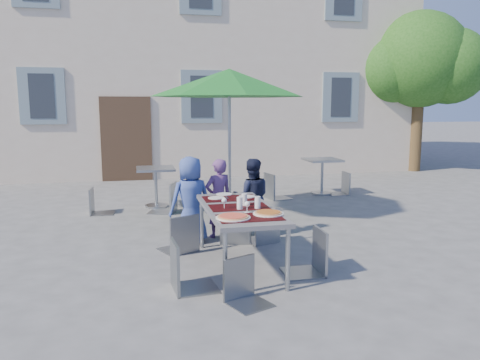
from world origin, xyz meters
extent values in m
plane|color=#4F4F52|center=(0.00, 0.00, 0.00)|extent=(90.00, 90.00, 0.00)
cube|color=#C4B19D|center=(0.00, 11.50, 3.50)|extent=(13.00, 8.00, 7.00)
cube|color=#3F2C1E|center=(-2.00, 7.47, 1.10)|extent=(1.30, 0.06, 2.20)
cube|color=slate|center=(-4.00, 7.47, 2.20)|extent=(1.10, 0.06, 1.40)
cube|color=#262B33|center=(-4.00, 7.45, 2.20)|extent=(0.60, 0.04, 1.10)
cube|color=slate|center=(0.00, 7.47, 2.20)|extent=(1.10, 0.06, 1.40)
cube|color=#262B33|center=(0.00, 7.45, 2.20)|extent=(0.60, 0.04, 1.10)
cube|color=slate|center=(4.00, 7.47, 2.20)|extent=(1.10, 0.06, 1.40)
cube|color=#262B33|center=(4.00, 7.45, 2.20)|extent=(0.60, 0.04, 1.10)
cylinder|color=#4E3A21|center=(6.50, 7.50, 1.40)|extent=(0.36, 0.36, 2.80)
sphere|color=#1A4A13|center=(6.50, 7.50, 3.30)|extent=(2.80, 2.80, 2.80)
sphere|color=#1A4A13|center=(5.70, 7.80, 3.00)|extent=(2.00, 2.00, 2.00)
sphere|color=#1A4A13|center=(7.20, 7.10, 3.10)|extent=(2.20, 2.20, 2.20)
sphere|color=#1A4A13|center=(6.70, 8.10, 3.80)|extent=(1.80, 1.80, 1.80)
cube|color=#454449|center=(-0.57, 0.28, 0.72)|extent=(0.80, 1.85, 0.05)
cylinder|color=#8F949A|center=(-0.91, -0.58, 0.35)|extent=(0.05, 0.05, 0.70)
cylinder|color=#8F949A|center=(-0.23, -0.58, 0.35)|extent=(0.05, 0.05, 0.70)
cylinder|color=#8F949A|center=(-0.91, 1.15, 0.35)|extent=(0.05, 0.05, 0.70)
cylinder|color=#8F949A|center=(-0.23, 1.15, 0.35)|extent=(0.05, 0.05, 0.70)
cube|color=black|center=(-0.57, -0.27, 0.75)|extent=(0.70, 0.42, 0.01)
cube|color=black|center=(-0.57, 0.28, 0.75)|extent=(0.70, 0.42, 0.01)
cube|color=black|center=(-0.57, 0.83, 0.75)|extent=(0.70, 0.42, 0.01)
cylinder|color=white|center=(-0.75, -0.26, 0.76)|extent=(0.38, 0.38, 0.01)
cylinder|color=#AF7B4E|center=(-0.75, -0.26, 0.77)|extent=(0.34, 0.34, 0.01)
cylinder|color=#AD2510|center=(-0.75, -0.26, 0.78)|extent=(0.30, 0.30, 0.01)
cylinder|color=white|center=(-0.33, -0.17, 0.76)|extent=(0.35, 0.35, 0.01)
cylinder|color=#AF7B4E|center=(-0.33, -0.17, 0.77)|extent=(0.31, 0.31, 0.01)
cylinder|color=maroon|center=(-0.33, -0.17, 0.78)|extent=(0.27, 0.27, 0.01)
cylinder|color=silver|center=(-0.58, 0.16, 0.82)|extent=(0.07, 0.07, 0.15)
cylinder|color=silver|center=(-0.48, 0.36, 0.82)|extent=(0.07, 0.07, 0.15)
cylinder|color=silver|center=(-0.37, 0.15, 0.82)|extent=(0.07, 0.07, 0.15)
cylinder|color=silver|center=(-0.76, 0.25, 0.75)|extent=(0.06, 0.06, 0.00)
cylinder|color=silver|center=(-0.76, 0.25, 0.79)|extent=(0.01, 0.01, 0.08)
sphere|color=silver|center=(-0.76, 0.25, 0.85)|extent=(0.06, 0.06, 0.06)
cylinder|color=silver|center=(-0.54, -0.01, 0.75)|extent=(0.06, 0.06, 0.00)
cylinder|color=silver|center=(-0.54, -0.01, 0.79)|extent=(0.01, 0.01, 0.08)
sphere|color=silver|center=(-0.54, -0.01, 0.85)|extent=(0.06, 0.06, 0.06)
cylinder|color=white|center=(-0.75, 0.87, 0.76)|extent=(0.22, 0.22, 0.01)
cube|color=#A0A3A7|center=(-0.61, 0.87, 0.76)|extent=(0.02, 0.18, 0.00)
cylinder|color=white|center=(-0.33, 0.87, 0.76)|extent=(0.22, 0.22, 0.01)
cube|color=#A0A3A7|center=(-0.19, 0.87, 0.76)|extent=(0.02, 0.18, 0.00)
cylinder|color=white|center=(-0.60, 1.10, 0.76)|extent=(0.22, 0.22, 0.01)
cube|color=#A0A3A7|center=(-0.46, 1.10, 0.76)|extent=(0.02, 0.18, 0.00)
imported|color=#364C96|center=(-1.02, 1.45, 0.63)|extent=(0.70, 0.56, 1.26)
imported|color=#5F3974|center=(-0.58, 1.65, 0.60)|extent=(0.50, 0.40, 1.19)
imported|color=#191D37|center=(-0.08, 1.61, 0.59)|extent=(0.62, 0.42, 1.19)
cube|color=gray|center=(-1.25, 1.11, 0.47)|extent=(0.58, 0.58, 0.03)
cube|color=gray|center=(-1.17, 0.92, 0.73)|extent=(0.41, 0.21, 0.52)
cylinder|color=gray|center=(-1.16, 1.36, 0.23)|extent=(0.02, 0.02, 0.46)
cylinder|color=gray|center=(-1.50, 1.20, 0.23)|extent=(0.02, 0.02, 0.46)
cylinder|color=gray|center=(-1.00, 1.02, 0.23)|extent=(0.02, 0.02, 0.46)
cylinder|color=gray|center=(-1.35, 0.86, 0.23)|extent=(0.02, 0.02, 0.46)
cube|color=gray|center=(-0.39, 1.38, 0.47)|extent=(0.51, 0.51, 0.03)
cube|color=gray|center=(-0.42, 1.18, 0.73)|extent=(0.44, 0.11, 0.52)
cylinder|color=gray|center=(-0.17, 1.54, 0.23)|extent=(0.02, 0.02, 0.46)
cylinder|color=gray|center=(-0.54, 1.60, 0.23)|extent=(0.02, 0.02, 0.46)
cylinder|color=gray|center=(-0.24, 1.17, 0.23)|extent=(0.02, 0.02, 0.46)
cylinder|color=gray|center=(-0.61, 1.23, 0.23)|extent=(0.02, 0.02, 0.46)
cube|color=gray|center=(-0.04, 1.30, 0.46)|extent=(0.56, 0.56, 0.03)
cube|color=gray|center=(0.04, 1.10, 0.72)|extent=(0.42, 0.18, 0.52)
cylinder|color=gray|center=(0.07, 1.53, 0.23)|extent=(0.02, 0.02, 0.45)
cylinder|color=gray|center=(-0.27, 1.40, 0.23)|extent=(0.02, 0.02, 0.45)
cylinder|color=gray|center=(0.20, 1.19, 0.23)|extent=(0.02, 0.02, 0.45)
cylinder|color=gray|center=(-0.14, 1.06, 0.23)|extent=(0.02, 0.02, 0.45)
cube|color=gray|center=(-1.19, -0.30, 0.49)|extent=(0.49, 0.49, 0.03)
cube|color=gray|center=(-1.40, -0.32, 0.76)|extent=(0.07, 0.46, 0.54)
cylinder|color=gray|center=(-0.98, -0.48, 0.24)|extent=(0.02, 0.02, 0.48)
cylinder|color=gray|center=(-1.01, -0.09, 0.24)|extent=(0.02, 0.02, 0.48)
cylinder|color=gray|center=(-1.36, -0.51, 0.24)|extent=(0.02, 0.02, 0.48)
cylinder|color=gray|center=(-1.40, -0.12, 0.24)|extent=(0.02, 0.02, 0.48)
cube|color=gray|center=(0.12, -0.12, 0.48)|extent=(0.46, 0.46, 0.03)
cube|color=gray|center=(0.33, -0.13, 0.74)|extent=(0.04, 0.45, 0.53)
cylinder|color=gray|center=(-0.07, 0.08, 0.23)|extent=(0.02, 0.02, 0.47)
cylinder|color=gray|center=(-0.08, -0.30, 0.23)|extent=(0.02, 0.02, 0.47)
cylinder|color=gray|center=(0.31, 0.07, 0.23)|extent=(0.02, 0.02, 0.47)
cylinder|color=gray|center=(0.30, -0.32, 0.23)|extent=(0.02, 0.02, 0.47)
cube|color=gray|center=(-0.71, -0.84, 0.40)|extent=(0.49, 0.49, 0.03)
cube|color=gray|center=(-0.78, -0.68, 0.63)|extent=(0.36, 0.17, 0.45)
cylinder|color=gray|center=(-0.80, -1.05, 0.20)|extent=(0.02, 0.02, 0.40)
cylinder|color=gray|center=(-0.50, -0.93, 0.20)|extent=(0.02, 0.02, 0.40)
cylinder|color=gray|center=(-0.92, -0.75, 0.20)|extent=(0.02, 0.02, 0.40)
cylinder|color=gray|center=(-0.62, -0.63, 0.20)|extent=(0.02, 0.02, 0.40)
cylinder|color=#A0A3A7|center=(-0.16, 2.89, 0.05)|extent=(0.50, 0.50, 0.10)
cylinder|color=#8F949A|center=(-0.16, 2.89, 1.20)|extent=(0.06, 0.06, 2.41)
cone|color=#176B22|center=(-0.16, 2.89, 2.36)|extent=(2.70, 2.70, 0.47)
cylinder|color=#A0A3A7|center=(-1.41, 3.99, 0.02)|extent=(0.44, 0.44, 0.04)
cylinder|color=#8F949A|center=(-1.41, 3.99, 0.36)|extent=(0.06, 0.06, 0.73)
cube|color=#8F949A|center=(-1.41, 3.99, 0.76)|extent=(0.73, 0.73, 0.04)
cube|color=gray|center=(-2.40, 3.62, 0.43)|extent=(0.43, 0.43, 0.03)
cube|color=gray|center=(-2.59, 3.63, 0.67)|extent=(0.06, 0.40, 0.48)
cylinder|color=gray|center=(-2.24, 3.44, 0.21)|extent=(0.02, 0.02, 0.42)
cylinder|color=gray|center=(-2.21, 3.78, 0.21)|extent=(0.02, 0.02, 0.42)
cylinder|color=gray|center=(-2.58, 3.46, 0.21)|extent=(0.02, 0.02, 0.42)
cylinder|color=gray|center=(-2.56, 3.80, 0.21)|extent=(0.02, 0.02, 0.42)
cube|color=#8E9499|center=(-1.32, 3.51, 0.50)|extent=(0.59, 0.59, 0.03)
cube|color=#8E9499|center=(-1.11, 3.44, 0.77)|extent=(0.18, 0.45, 0.55)
cylinder|color=#8E9499|center=(-1.45, 3.76, 0.24)|extent=(0.02, 0.02, 0.49)
cylinder|color=#8E9499|center=(-1.58, 3.39, 0.24)|extent=(0.02, 0.02, 0.49)
cylinder|color=#8E9499|center=(-1.07, 3.63, 0.24)|extent=(0.02, 0.02, 0.49)
cylinder|color=#8E9499|center=(-1.20, 3.26, 0.24)|extent=(0.02, 0.02, 0.49)
cylinder|color=#A0A3A7|center=(2.27, 4.52, 0.02)|extent=(0.44, 0.44, 0.04)
cylinder|color=#8F949A|center=(2.27, 4.52, 0.37)|extent=(0.06, 0.06, 0.75)
cube|color=#8F949A|center=(2.27, 4.52, 0.78)|extent=(0.75, 0.75, 0.04)
cube|color=gray|center=(1.18, 4.28, 0.50)|extent=(0.55, 0.55, 0.03)
cube|color=gray|center=(0.96, 4.23, 0.77)|extent=(0.13, 0.46, 0.55)
cylinder|color=gray|center=(1.42, 4.12, 0.24)|extent=(0.02, 0.02, 0.49)
cylinder|color=gray|center=(1.33, 4.51, 0.24)|extent=(0.02, 0.02, 0.49)
cylinder|color=gray|center=(1.03, 4.04, 0.24)|extent=(0.02, 0.02, 0.49)
cylinder|color=gray|center=(0.94, 4.43, 0.24)|extent=(0.02, 0.02, 0.49)
cube|color=gray|center=(2.61, 4.43, 0.45)|extent=(0.42, 0.42, 0.03)
cube|color=gray|center=(2.81, 4.43, 0.70)|extent=(0.03, 0.42, 0.50)
cylinder|color=gray|center=(2.43, 4.61, 0.22)|extent=(0.02, 0.02, 0.44)
cylinder|color=gray|center=(2.43, 4.25, 0.22)|extent=(0.02, 0.02, 0.44)
cylinder|color=gray|center=(2.79, 4.61, 0.22)|extent=(0.02, 0.02, 0.44)
cylinder|color=gray|center=(2.79, 4.25, 0.22)|extent=(0.02, 0.02, 0.44)
camera|label=1|loc=(-1.77, -5.13, 1.97)|focal=35.00mm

